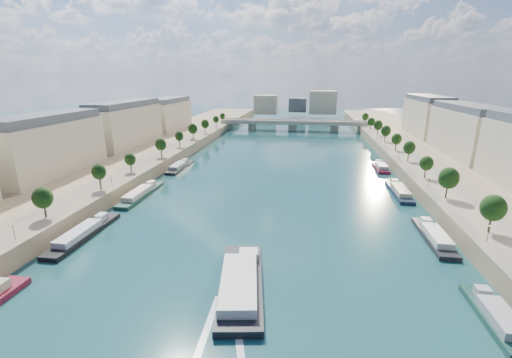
% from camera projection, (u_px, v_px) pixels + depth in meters
% --- Properties ---
extents(ground, '(700.00, 700.00, 0.00)m').
position_uv_depth(ground, '(276.00, 182.00, 137.51)').
color(ground, '#0B2D31').
rests_on(ground, ground).
extents(quay_left, '(44.00, 520.00, 5.00)m').
position_uv_depth(quay_left, '(109.00, 169.00, 147.20)').
color(quay_left, '#9E8460').
rests_on(quay_left, ground).
extents(quay_right, '(44.00, 520.00, 5.00)m').
position_uv_depth(quay_right, '(470.00, 184.00, 126.39)').
color(quay_right, '#9E8460').
rests_on(quay_right, ground).
extents(pave_left, '(14.00, 520.00, 0.10)m').
position_uv_depth(pave_left, '(142.00, 164.00, 144.30)').
color(pave_left, gray).
rests_on(pave_left, quay_left).
extents(pave_right, '(14.00, 520.00, 0.10)m').
position_uv_depth(pave_right, '(428.00, 176.00, 127.82)').
color(pave_right, gray).
rests_on(pave_right, quay_right).
extents(trees_left, '(4.80, 268.80, 8.26)m').
position_uv_depth(trees_left, '(147.00, 151.00, 144.34)').
color(trees_left, '#382B1E').
rests_on(trees_left, ground).
extents(trees_right, '(4.80, 268.80, 8.26)m').
position_uv_depth(trees_right, '(416.00, 155.00, 136.01)').
color(trees_right, '#382B1E').
rests_on(trees_right, ground).
extents(lamps_left, '(0.36, 200.36, 4.28)m').
position_uv_depth(lamps_left, '(140.00, 164.00, 133.39)').
color(lamps_left, black).
rests_on(lamps_left, ground).
extents(lamps_right, '(0.36, 200.36, 4.28)m').
position_uv_depth(lamps_right, '(412.00, 165.00, 132.41)').
color(lamps_right, black).
rests_on(lamps_right, ground).
extents(buildings_left, '(16.00, 226.00, 23.20)m').
position_uv_depth(buildings_left, '(94.00, 131.00, 156.41)').
color(buildings_left, beige).
rests_on(buildings_left, ground).
extents(buildings_right, '(16.00, 226.00, 23.20)m').
position_uv_depth(buildings_right, '(499.00, 142.00, 131.84)').
color(buildings_right, beige).
rests_on(buildings_right, ground).
extents(skyline, '(79.00, 42.00, 22.00)m').
position_uv_depth(skyline, '(300.00, 103.00, 340.61)').
color(skyline, beige).
rests_on(skyline, ground).
extents(bridge, '(112.00, 12.00, 8.15)m').
position_uv_depth(bridge, '(293.00, 124.00, 265.74)').
color(bridge, '#C1B79E').
rests_on(bridge, ground).
extents(tour_barge, '(12.90, 30.20, 3.97)m').
position_uv_depth(tour_barge, '(241.00, 283.00, 68.38)').
color(tour_barge, black).
rests_on(tour_barge, ground).
extents(wake, '(11.68, 26.03, 0.04)m').
position_uv_depth(wake, '(220.00, 350.00, 53.02)').
color(wake, silver).
rests_on(wake, ground).
extents(moored_barges_left, '(5.00, 160.00, 3.60)m').
position_uv_depth(moored_barges_left, '(89.00, 230.00, 92.30)').
color(moored_barges_left, '#1C273E').
rests_on(moored_barges_left, ground).
extents(moored_barges_right, '(5.00, 120.63, 3.60)m').
position_uv_depth(moored_barges_right, '(413.00, 209.00, 106.89)').
color(moored_barges_right, '#1B443B').
rests_on(moored_barges_right, ground).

